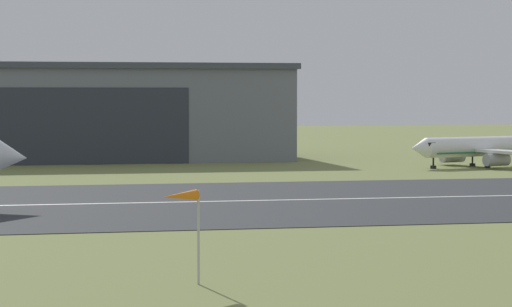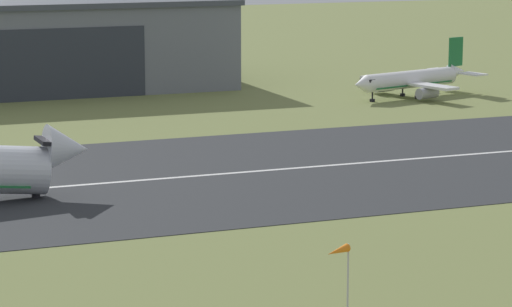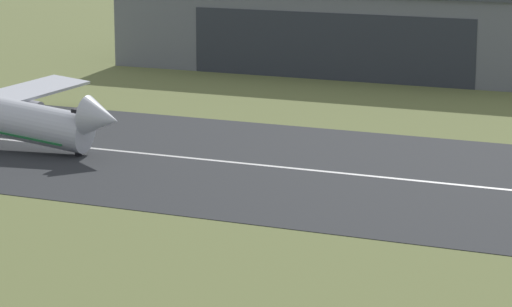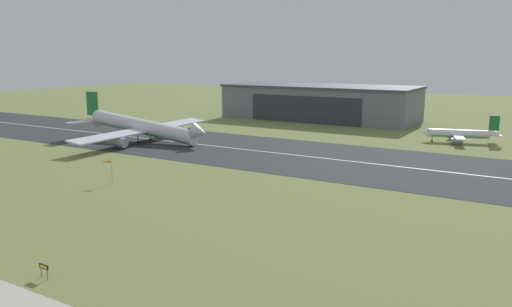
# 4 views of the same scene
# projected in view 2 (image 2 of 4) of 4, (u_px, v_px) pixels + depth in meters

# --- Properties ---
(runway_strip) EXTENTS (414.14, 47.43, 0.06)m
(runway_strip) POSITION_uv_depth(u_px,v_px,m) (398.00, 160.00, 142.50)
(runway_strip) COLOR #2B2D30
(runway_strip) RESTS_ON ground_plane
(runway_centreline) EXTENTS (372.73, 0.70, 0.01)m
(runway_centreline) POSITION_uv_depth(u_px,v_px,m) (398.00, 160.00, 142.50)
(runway_centreline) COLOR silver
(runway_centreline) RESTS_ON runway_strip
(airplane_parked_west) EXTENTS (24.95, 19.80, 9.09)m
(airplane_parked_west) POSITION_uv_depth(u_px,v_px,m) (411.00, 80.00, 194.09)
(airplane_parked_west) COLOR white
(airplane_parked_west) RESTS_ON ground_plane
(windsock_pole) EXTENTS (2.38, 1.65, 5.23)m
(windsock_pole) POSITION_uv_depth(u_px,v_px,m) (339.00, 254.00, 84.66)
(windsock_pole) COLOR #B7B7BC
(windsock_pole) RESTS_ON ground_plane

